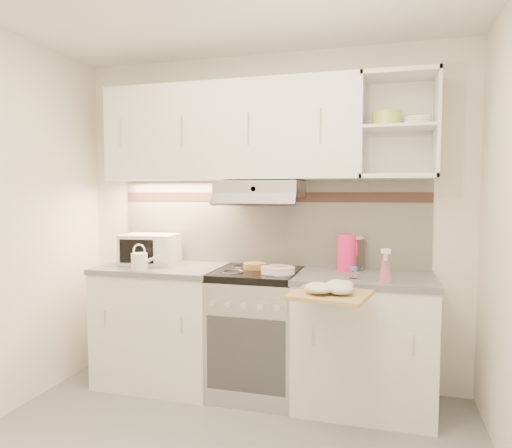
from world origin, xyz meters
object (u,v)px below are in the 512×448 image
(spray_bottle, at_px, (385,269))
(glass_jar, at_px, (355,253))
(plate_stack, at_px, (278,270))
(pink_pitcher, at_px, (346,253))
(electric_range, at_px, (257,332))
(cutting_board, at_px, (330,295))
(watering_can, at_px, (140,261))
(microwave, at_px, (150,249))

(spray_bottle, bearing_deg, glass_jar, 95.13)
(plate_stack, relative_size, pink_pitcher, 0.90)
(electric_range, bearing_deg, cutting_board, -42.05)
(cutting_board, bearing_deg, pink_pitcher, 97.22)
(watering_can, distance_m, pink_pitcher, 1.47)
(electric_range, xyz_separation_m, plate_stack, (0.17, -0.07, 0.47))
(plate_stack, bearing_deg, spray_bottle, -11.55)
(pink_pitcher, relative_size, glass_jar, 1.05)
(pink_pitcher, bearing_deg, cutting_board, -106.21)
(plate_stack, xyz_separation_m, glass_jar, (0.51, 0.27, 0.10))
(cutting_board, bearing_deg, plate_stack, 143.09)
(watering_can, bearing_deg, microwave, 104.79)
(watering_can, bearing_deg, electric_range, 14.94)
(glass_jar, xyz_separation_m, cutting_board, (-0.10, -0.72, -0.15))
(pink_pitcher, xyz_separation_m, cutting_board, (-0.04, -0.66, -0.16))
(glass_jar, bearing_deg, plate_stack, -151.49)
(plate_stack, height_order, spray_bottle, spray_bottle)
(electric_range, relative_size, glass_jar, 3.62)
(microwave, relative_size, plate_stack, 1.86)
(pink_pitcher, xyz_separation_m, glass_jar, (0.06, 0.06, -0.01))
(electric_range, bearing_deg, plate_stack, -23.71)
(electric_range, bearing_deg, microwave, 175.86)
(pink_pitcher, distance_m, spray_bottle, 0.45)
(microwave, distance_m, cutting_board, 1.58)
(spray_bottle, bearing_deg, cutting_board, -156.41)
(plate_stack, bearing_deg, watering_can, -171.53)
(watering_can, xyz_separation_m, plate_stack, (0.98, 0.15, -0.05))
(spray_bottle, bearing_deg, electric_range, 145.02)
(plate_stack, xyz_separation_m, cutting_board, (0.41, -0.45, -0.05))
(microwave, height_order, cutting_board, microwave)
(microwave, bearing_deg, spray_bottle, -14.78)
(pink_pitcher, bearing_deg, plate_stack, -167.08)
(spray_bottle, height_order, cutting_board, spray_bottle)
(watering_can, relative_size, plate_stack, 0.95)
(microwave, distance_m, spray_bottle, 1.79)
(pink_pitcher, bearing_deg, spray_bottle, -66.40)
(microwave, relative_size, cutting_board, 1.03)
(pink_pitcher, relative_size, cutting_board, 0.61)
(microwave, xyz_separation_m, watering_can, (0.08, -0.28, -0.05))
(electric_range, distance_m, pink_pitcher, 0.86)
(microwave, height_order, glass_jar, glass_jar)
(electric_range, distance_m, microwave, 1.05)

